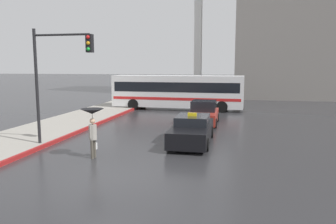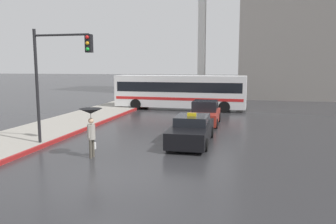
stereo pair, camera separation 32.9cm
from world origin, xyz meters
name	(u,v)px [view 1 (the left image)]	position (x,y,z in m)	size (l,w,h in m)	color
ground_plane	(108,181)	(0.00, 0.00, 0.00)	(300.00, 300.00, 0.00)	#2D2D30
taxi	(192,130)	(2.05, 6.06, 0.65)	(1.91, 4.77, 1.53)	black
sedan_red	(204,114)	(2.09, 11.68, 0.69)	(1.91, 4.14, 1.55)	#A52D23
city_bus	(177,91)	(-0.93, 18.82, 1.68)	(11.64, 2.97, 3.02)	silver
pedestrian_with_umbrella	(92,120)	(-1.66, 2.50, 1.61)	(0.96, 0.96, 2.09)	#4C473D
traffic_light	(58,66)	(-3.87, 3.82, 3.81)	(2.94, 0.38, 5.53)	black
monument_cross	(198,12)	(-0.63, 32.14, 10.64)	(8.25, 0.90, 18.75)	white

